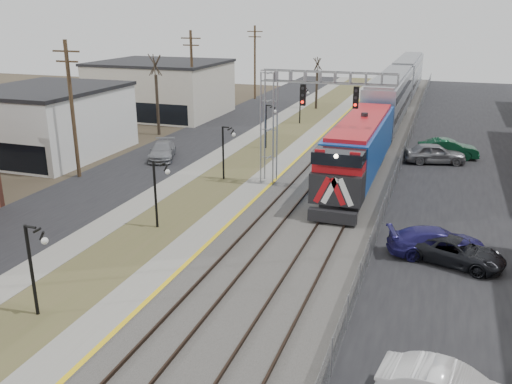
% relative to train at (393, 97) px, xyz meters
% --- Properties ---
extents(street_west, '(7.00, 120.00, 0.04)m').
position_rel_train_xyz_m(street_west, '(-17.00, -19.23, -2.86)').
color(street_west, black).
rests_on(street_west, ground).
extents(sidewalk, '(2.00, 120.00, 0.08)m').
position_rel_train_xyz_m(sidewalk, '(-12.50, -19.23, -2.84)').
color(sidewalk, gray).
rests_on(sidewalk, ground).
extents(grass_median, '(4.00, 120.00, 0.06)m').
position_rel_train_xyz_m(grass_median, '(-9.50, -19.23, -2.85)').
color(grass_median, '#4F502A').
rests_on(grass_median, ground).
extents(platform, '(2.00, 120.00, 0.24)m').
position_rel_train_xyz_m(platform, '(-6.50, -19.23, -2.76)').
color(platform, gray).
rests_on(platform, ground).
extents(ballast_bed, '(8.00, 120.00, 0.20)m').
position_rel_train_xyz_m(ballast_bed, '(-1.50, -19.23, -2.78)').
color(ballast_bed, '#595651').
rests_on(ballast_bed, ground).
extents(parking_lot, '(16.00, 120.00, 0.04)m').
position_rel_train_xyz_m(parking_lot, '(10.50, -19.23, -2.86)').
color(parking_lot, black).
rests_on(parking_lot, ground).
extents(platform_edge, '(0.24, 120.00, 0.01)m').
position_rel_train_xyz_m(platform_edge, '(-5.62, -19.23, -2.64)').
color(platform_edge, gold).
rests_on(platform_edge, platform).
extents(track_near, '(1.58, 120.00, 0.15)m').
position_rel_train_xyz_m(track_near, '(-3.50, -19.23, -2.61)').
color(track_near, '#2D2119').
rests_on(track_near, ballast_bed).
extents(track_far, '(1.58, 120.00, 0.15)m').
position_rel_train_xyz_m(track_far, '(-0.00, -19.23, -2.61)').
color(track_far, '#2D2119').
rests_on(track_far, ballast_bed).
extents(train, '(3.00, 63.05, 5.33)m').
position_rel_train_xyz_m(train, '(0.00, 0.00, 0.00)').
color(train, '#1448A8').
rests_on(train, ground).
extents(signal_gantry, '(9.00, 1.07, 8.15)m').
position_rel_train_xyz_m(signal_gantry, '(-4.28, -26.24, 2.70)').
color(signal_gantry, gray).
rests_on(signal_gantry, ground).
extents(lampposts, '(0.14, 62.14, 4.00)m').
position_rel_train_xyz_m(lampposts, '(-9.50, -35.94, -0.88)').
color(lampposts, black).
rests_on(lampposts, ground).
extents(utility_poles, '(0.28, 80.28, 10.00)m').
position_rel_train_xyz_m(utility_poles, '(-20.00, -29.23, 2.12)').
color(utility_poles, '#4C3823').
rests_on(utility_poles, ground).
extents(fence, '(0.04, 120.00, 1.60)m').
position_rel_train_xyz_m(fence, '(2.70, -19.23, -2.08)').
color(fence, gray).
rests_on(fence, ground).
extents(bare_trees, '(12.30, 42.30, 5.95)m').
position_rel_train_xyz_m(bare_trees, '(-18.16, -15.31, -0.18)').
color(bare_trees, '#382D23').
rests_on(bare_trees, ground).
extents(car_lot_c, '(5.08, 3.42, 1.29)m').
position_rel_train_xyz_m(car_lot_c, '(6.68, -35.59, -2.24)').
color(car_lot_c, black).
rests_on(car_lot_c, ground).
extents(car_lot_d, '(5.28, 3.34, 1.43)m').
position_rel_train_xyz_m(car_lot_d, '(5.77, -34.87, -2.17)').
color(car_lot_d, '#1C1854').
rests_on(car_lot_d, ground).
extents(car_lot_e, '(5.19, 3.08, 1.65)m').
position_rel_train_xyz_m(car_lot_e, '(5.09, -16.49, -2.06)').
color(car_lot_e, slate).
rests_on(car_lot_e, ground).
extents(car_lot_f, '(5.09, 2.45, 1.61)m').
position_rel_train_xyz_m(car_lot_f, '(6.09, -14.44, -2.08)').
color(car_lot_f, '#0B381F').
rests_on(car_lot_f, ground).
extents(car_street_b, '(3.53, 5.14, 1.38)m').
position_rel_train_xyz_m(car_street_b, '(-16.59, -22.52, -2.19)').
color(car_street_b, gray).
rests_on(car_street_b, ground).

